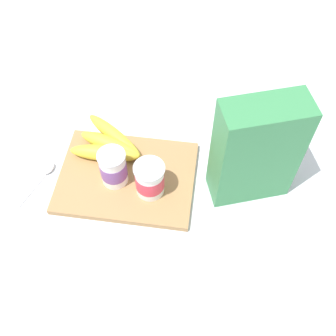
{
  "coord_description": "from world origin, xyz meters",
  "views": [
    {
      "loc": [
        -0.17,
        0.52,
        0.83
      ],
      "look_at": [
        -0.1,
        0.0,
        0.07
      ],
      "focal_mm": 44.01,
      "sensor_mm": 36.0,
      "label": 1
    }
  ],
  "objects_px": {
    "yogurt_cup_back": "(113,168)",
    "banana_bunch": "(110,145)",
    "yogurt_cup_front": "(150,179)",
    "cereal_box": "(256,152)",
    "spoon": "(41,179)",
    "cutting_board": "(127,177)"
  },
  "relations": [
    {
      "from": "cereal_box",
      "to": "spoon",
      "type": "height_order",
      "value": "cereal_box"
    },
    {
      "from": "cutting_board",
      "to": "cereal_box",
      "type": "distance_m",
      "value": 0.31
    },
    {
      "from": "yogurt_cup_back",
      "to": "banana_bunch",
      "type": "distance_m",
      "value": 0.09
    },
    {
      "from": "banana_bunch",
      "to": "yogurt_cup_front",
      "type": "bearing_deg",
      "value": 138.94
    },
    {
      "from": "banana_bunch",
      "to": "spoon",
      "type": "bearing_deg",
      "value": 33.84
    },
    {
      "from": "cutting_board",
      "to": "cereal_box",
      "type": "relative_size",
      "value": 1.16
    },
    {
      "from": "banana_bunch",
      "to": "spoon",
      "type": "xyz_separation_m",
      "value": [
        0.15,
        0.1,
        -0.03
      ]
    },
    {
      "from": "cutting_board",
      "to": "yogurt_cup_back",
      "type": "distance_m",
      "value": 0.06
    },
    {
      "from": "yogurt_cup_back",
      "to": "spoon",
      "type": "height_order",
      "value": "yogurt_cup_back"
    },
    {
      "from": "yogurt_cup_front",
      "to": "spoon",
      "type": "bearing_deg",
      "value": -0.37
    },
    {
      "from": "cutting_board",
      "to": "yogurt_cup_back",
      "type": "xyz_separation_m",
      "value": [
        0.02,
        0.01,
        0.06
      ]
    },
    {
      "from": "cutting_board",
      "to": "banana_bunch",
      "type": "relative_size",
      "value": 1.77
    },
    {
      "from": "cutting_board",
      "to": "cereal_box",
      "type": "xyz_separation_m",
      "value": [
        -0.28,
        -0.02,
        0.13
      ]
    },
    {
      "from": "cereal_box",
      "to": "banana_bunch",
      "type": "bearing_deg",
      "value": 151.56
    },
    {
      "from": "cereal_box",
      "to": "yogurt_cup_front",
      "type": "bearing_deg",
      "value": 173.0
    },
    {
      "from": "yogurt_cup_front",
      "to": "spoon",
      "type": "xyz_separation_m",
      "value": [
        0.27,
        -0.0,
        -0.05
      ]
    },
    {
      "from": "cereal_box",
      "to": "cutting_board",
      "type": "bearing_deg",
      "value": 163.9
    },
    {
      "from": "banana_bunch",
      "to": "spoon",
      "type": "relative_size",
      "value": 1.38
    },
    {
      "from": "cereal_box",
      "to": "yogurt_cup_back",
      "type": "xyz_separation_m",
      "value": [
        0.31,
        0.03,
        -0.07
      ]
    },
    {
      "from": "yogurt_cup_back",
      "to": "banana_bunch",
      "type": "height_order",
      "value": "yogurt_cup_back"
    },
    {
      "from": "cereal_box",
      "to": "spoon",
      "type": "bearing_deg",
      "value": 165.96
    },
    {
      "from": "yogurt_cup_back",
      "to": "banana_bunch",
      "type": "relative_size",
      "value": 0.53
    }
  ]
}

